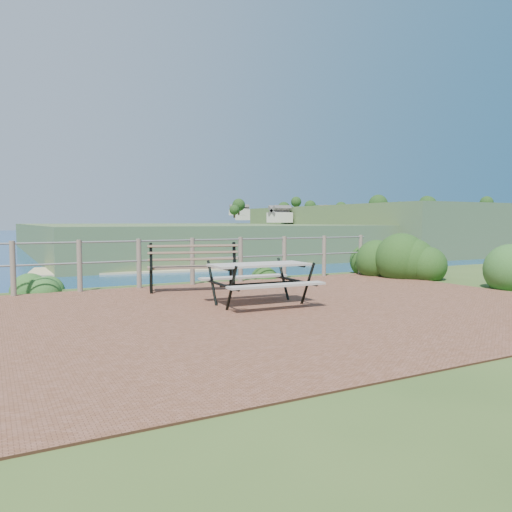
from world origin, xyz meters
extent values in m
cube|color=brown|center=(0.00, 0.00, 0.00)|extent=(10.00, 7.00, 0.12)
cylinder|color=#6B5B4C|center=(-3.45, 3.35, 0.52)|extent=(0.10, 0.10, 1.00)
cylinder|color=#6B5B4C|center=(-2.30, 3.35, 0.52)|extent=(0.10, 0.10, 1.00)
cylinder|color=#6B5B4C|center=(-1.15, 3.35, 0.52)|extent=(0.10, 0.10, 1.00)
cylinder|color=#6B5B4C|center=(0.00, 3.35, 0.52)|extent=(0.10, 0.10, 1.00)
cylinder|color=#6B5B4C|center=(1.15, 3.35, 0.52)|extent=(0.10, 0.10, 1.00)
cylinder|color=#6B5B4C|center=(2.30, 3.35, 0.52)|extent=(0.10, 0.10, 1.00)
cylinder|color=#6B5B4C|center=(3.45, 3.35, 0.52)|extent=(0.10, 0.10, 1.00)
cylinder|color=#6B5B4C|center=(4.60, 3.35, 0.52)|extent=(0.10, 0.10, 1.00)
cylinder|color=slate|center=(0.00, 3.35, 0.97)|extent=(9.40, 0.04, 0.04)
cylinder|color=slate|center=(0.00, 3.35, 0.57)|extent=(9.40, 0.04, 0.04)
cube|color=#3F6130|center=(140.00, 210.00, -6.00)|extent=(260.00, 180.00, 12.00)
cube|color=#3F6130|center=(200.00, 170.00, -2.00)|extent=(160.00, 120.00, 20.00)
cube|color=#C7BA87|center=(130.00, 125.00, -11.75)|extent=(209.53, 114.73, 0.50)
cube|color=gray|center=(0.02, 0.40, 0.67)|extent=(1.62, 0.73, 0.04)
cube|color=gray|center=(0.02, 0.40, 0.41)|extent=(1.60, 0.31, 0.04)
cube|color=gray|center=(0.02, 0.40, 0.41)|extent=(1.60, 0.31, 0.04)
cylinder|color=black|center=(0.02, 0.40, 0.36)|extent=(1.37, 0.11, 0.04)
cube|color=brown|center=(-0.36, 2.41, 0.49)|extent=(1.75, 0.85, 0.04)
cube|color=brown|center=(-0.36, 2.41, 0.78)|extent=(1.67, 0.57, 0.39)
cube|color=black|center=(-0.36, 2.41, 0.25)|extent=(0.07, 0.08, 0.47)
cube|color=black|center=(-0.36, 2.41, 0.25)|extent=(0.07, 0.08, 0.47)
cube|color=black|center=(-0.36, 2.41, 0.25)|extent=(0.07, 0.08, 0.47)
cube|color=black|center=(-0.36, 2.41, 0.25)|extent=(0.07, 0.08, 0.47)
ellipsoid|color=#1C3E13|center=(5.32, 1.99, 0.00)|extent=(1.29, 1.29, 1.83)
ellipsoid|color=#1C3E13|center=(5.03, 3.18, 0.00)|extent=(1.19, 1.19, 1.70)
ellipsoid|color=#2A521E|center=(-2.98, 3.99, 0.00)|extent=(0.84, 0.84, 0.61)
ellipsoid|color=#1C3E13|center=(2.08, 3.88, 0.00)|extent=(0.71, 0.71, 0.43)
camera|label=1|loc=(-3.83, -6.63, 1.37)|focal=35.00mm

